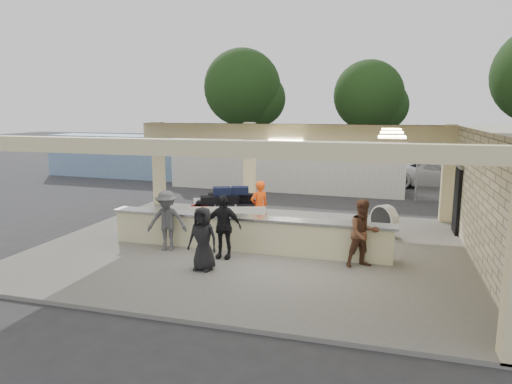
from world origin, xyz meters
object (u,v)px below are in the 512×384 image
(passenger_d, at_px, (203,239))
(baggage_counter, at_px, (246,233))
(drum_fan, at_px, (384,220))
(luggage_cart, at_px, (227,207))
(car_dark, at_px, (404,169))
(passenger_c, at_px, (167,221))
(passenger_b, at_px, (223,227))
(container_blue, at_px, (125,156))
(container_white, at_px, (285,164))
(car_white_a, at_px, (441,174))
(passenger_a, at_px, (363,233))
(baggage_handler, at_px, (259,207))

(passenger_d, bearing_deg, baggage_counter, 79.12)
(passenger_d, bearing_deg, drum_fan, 50.81)
(luggage_cart, bearing_deg, car_dark, 48.49)
(baggage_counter, xyz_separation_m, passenger_d, (-0.55, -1.83, 0.31))
(passenger_c, bearing_deg, drum_fan, 11.81)
(passenger_b, relative_size, container_blue, 0.18)
(luggage_cart, xyz_separation_m, drum_fan, (5.00, 0.47, -0.22))
(container_white, bearing_deg, car_white_a, 21.57)
(passenger_a, distance_m, passenger_d, 4.01)
(passenger_c, xyz_separation_m, container_blue, (-9.61, 13.23, 0.30))
(drum_fan, bearing_deg, luggage_cart, -130.02)
(passenger_d, bearing_deg, passenger_b, 86.94)
(passenger_c, bearing_deg, car_dark, 50.76)
(passenger_c, bearing_deg, luggage_cart, 55.64)
(baggage_counter, distance_m, passenger_d, 1.94)
(baggage_counter, distance_m, drum_fan, 4.46)
(luggage_cart, bearing_deg, container_blue, 117.52)
(passenger_c, xyz_separation_m, car_white_a, (8.61, 14.15, -0.22))
(car_dark, bearing_deg, drum_fan, -149.87)
(passenger_a, xyz_separation_m, passenger_c, (-5.39, -0.11, -0.01))
(baggage_handler, bearing_deg, drum_fan, 143.21)
(luggage_cart, distance_m, car_white_a, 13.92)
(baggage_handler, xyz_separation_m, passenger_d, (-0.41, -3.67, -0.06))
(passenger_d, bearing_deg, container_white, 99.12)
(baggage_handler, bearing_deg, passenger_a, 99.46)
(baggage_counter, bearing_deg, container_white, 96.83)
(drum_fan, distance_m, passenger_d, 6.05)
(car_white_a, bearing_deg, container_blue, 99.13)
(container_blue, bearing_deg, passenger_c, -51.29)
(car_white_a, bearing_deg, passenger_a, 173.32)
(passenger_b, distance_m, passenger_c, 1.77)
(container_blue, bearing_deg, passenger_a, -38.46)
(passenger_d, distance_m, car_dark, 17.63)
(passenger_b, xyz_separation_m, container_white, (-0.91, 11.66, 0.32))
(luggage_cart, bearing_deg, container_white, 73.12)
(car_white_a, relative_size, car_dark, 1.16)
(luggage_cart, distance_m, car_dark, 14.32)
(drum_fan, distance_m, passenger_c, 6.63)
(car_white_a, xyz_separation_m, container_white, (-7.76, -2.70, 0.55))
(passenger_a, relative_size, passenger_d, 1.09)
(passenger_c, height_order, container_white, container_white)
(baggage_counter, height_order, car_dark, car_dark)
(passenger_b, height_order, car_white_a, passenger_b)
(luggage_cart, height_order, container_white, container_white)
(passenger_c, distance_m, passenger_d, 2.02)
(container_blue, bearing_deg, luggage_cart, -42.73)
(baggage_handler, distance_m, car_dark, 14.02)
(container_white, bearing_deg, passenger_b, -83.18)
(passenger_a, bearing_deg, car_white_a, 46.36)
(drum_fan, bearing_deg, container_white, 165.47)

